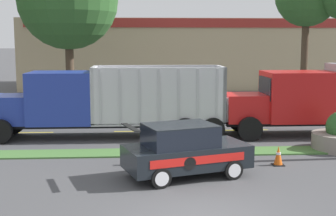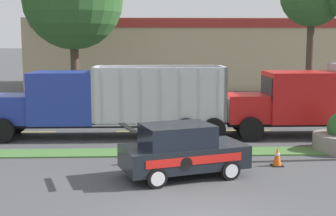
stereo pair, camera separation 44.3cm
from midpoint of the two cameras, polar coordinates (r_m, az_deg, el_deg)
grass_verge at (r=18.99m, az=2.02°, el=-5.40°), size 120.00×1.35×0.06m
centre_line_3 at (r=24.19m, az=-15.82°, el=-2.82°), size 2.40×0.14×0.01m
centre_line_4 at (r=23.51m, az=-2.90°, el=-2.83°), size 2.40×0.14×0.01m
centre_line_5 at (r=24.06m, az=10.08°, el=-2.70°), size 2.40×0.14×0.01m
dump_truck_mid at (r=23.49m, az=19.31°, el=0.76°), size 11.75×2.70×3.42m
dump_truck_trail at (r=22.10m, az=-9.43°, el=0.60°), size 11.19×2.60×3.32m
rally_car at (r=15.53m, az=2.52°, el=-5.17°), size 4.44×3.03×1.81m
traffic_cone at (r=17.48m, az=13.89°, el=-5.76°), size 0.41×0.41×0.71m
store_building_backdrop at (r=48.14m, az=3.99°, el=6.68°), size 32.44×12.10×6.54m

